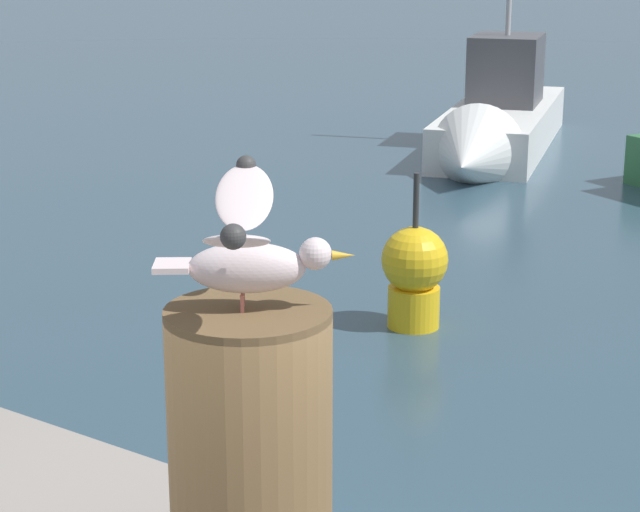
{
  "coord_description": "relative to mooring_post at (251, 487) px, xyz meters",
  "views": [
    {
      "loc": [
        2.11,
        -2.23,
        3.23
      ],
      "look_at": [
        0.8,
        -0.31,
        2.57
      ],
      "focal_mm": 64.22,
      "sensor_mm": 36.0,
      "label": 1
    }
  ],
  "objects": [
    {
      "name": "mooring_post",
      "position": [
        0.0,
        0.0,
        0.0
      ],
      "size": [
        0.33,
        0.33,
        0.77
      ],
      "primitive_type": "cylinder",
      "color": "brown",
      "rests_on": "harbor_quay"
    },
    {
      "name": "seagull",
      "position": [
        0.0,
        0.0,
        0.51
      ],
      "size": [
        0.46,
        0.57,
        0.25
      ],
      "color": "#C66C60",
      "rests_on": "mooring_post"
    },
    {
      "name": "boat_white",
      "position": [
        -6.06,
        13.66,
        -1.65
      ],
      "size": [
        3.08,
        6.09,
        4.18
      ],
      "color": "silver",
      "rests_on": "ground_plane"
    },
    {
      "name": "channel_buoy",
      "position": [
        -3.21,
        6.33,
        -1.66
      ],
      "size": [
        0.56,
        0.56,
        1.33
      ],
      "color": "yellow",
      "rests_on": "ground_plane"
    }
  ]
}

